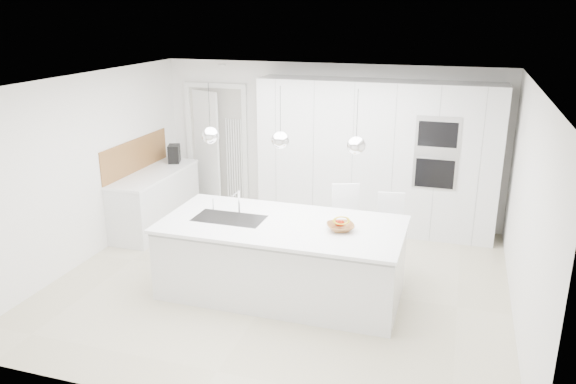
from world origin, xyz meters
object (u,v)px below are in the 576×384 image
(island_base, at_px, (281,261))
(fruit_bowl, at_px, (340,227))
(espresso_machine, at_px, (174,154))
(bar_stool_right, at_px, (388,236))
(bar_stool_left, at_px, (342,230))

(island_base, xyz_separation_m, fruit_bowl, (0.70, 0.03, 0.51))
(fruit_bowl, distance_m, espresso_machine, 3.86)
(fruit_bowl, height_order, bar_stool_right, bar_stool_right)
(espresso_machine, bearing_deg, bar_stool_left, -42.63)
(island_base, height_order, fruit_bowl, fruit_bowl)
(espresso_machine, bearing_deg, fruit_bowl, -53.30)
(bar_stool_left, distance_m, bar_stool_right, 0.59)
(fruit_bowl, bearing_deg, island_base, -177.87)
(bar_stool_left, bearing_deg, fruit_bowl, -100.35)
(espresso_machine, relative_size, bar_stool_right, 0.27)
(fruit_bowl, height_order, espresso_machine, espresso_machine)
(espresso_machine, height_order, bar_stool_right, espresso_machine)
(espresso_machine, bearing_deg, island_base, -60.34)
(island_base, bearing_deg, bar_stool_right, 38.52)
(bar_stool_right, bearing_deg, bar_stool_left, 174.58)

